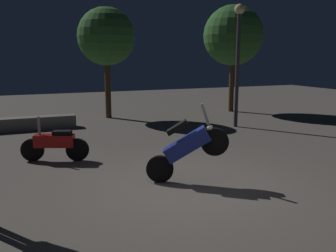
{
  "coord_description": "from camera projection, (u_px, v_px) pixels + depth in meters",
  "views": [
    {
      "loc": [
        -3.01,
        -6.12,
        2.54
      ],
      "look_at": [
        0.05,
        1.25,
        1.0
      ],
      "focal_mm": 38.76,
      "sensor_mm": 36.0,
      "label": 1
    }
  ],
  "objects": [
    {
      "name": "planter_wall_low",
      "position": [
        28.0,
        123.0,
        12.7
      ],
      "size": [
        3.25,
        0.5,
        0.45
      ],
      "color": "gray",
      "rests_on": "ground_plane"
    },
    {
      "name": "ground_plane",
      "position": [
        190.0,
        187.0,
        7.17
      ],
      "size": [
        40.0,
        40.0,
        0.0
      ],
      "primitive_type": "plane",
      "color": "#605951"
    },
    {
      "name": "streetlamp_near",
      "position": [
        238.0,
        49.0,
        12.8
      ],
      "size": [
        0.36,
        0.36,
        4.33
      ],
      "color": "#38383D",
      "rests_on": "ground_plane"
    },
    {
      "name": "motorcycle_red_parked_left",
      "position": [
        55.0,
        144.0,
        8.87
      ],
      "size": [
        1.58,
        0.7,
        1.11
      ],
      "rotation": [
        0.0,
        0.0,
        2.77
      ],
      "color": "black",
      "rests_on": "ground_plane"
    },
    {
      "name": "motorcycle_blue_foreground",
      "position": [
        187.0,
        147.0,
        7.27
      ],
      "size": [
        1.54,
        0.81,
        1.63
      ],
      "rotation": [
        0.0,
        0.0,
        -0.45
      ],
      "color": "black",
      "rests_on": "ground_plane"
    },
    {
      "name": "tree_left_bg",
      "position": [
        106.0,
        37.0,
        14.65
      ],
      "size": [
        2.34,
        2.34,
        4.5
      ],
      "color": "#4C331E",
      "rests_on": "ground_plane"
    },
    {
      "name": "tree_center_bg",
      "position": [
        233.0,
        36.0,
        16.41
      ],
      "size": [
        2.7,
        2.7,
        4.82
      ],
      "color": "#4C331E",
      "rests_on": "ground_plane"
    }
  ]
}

